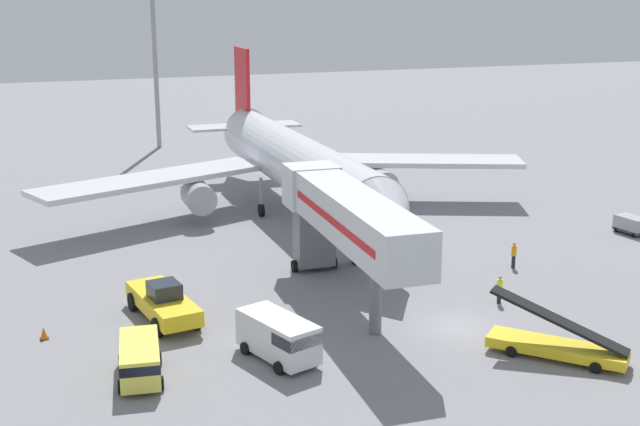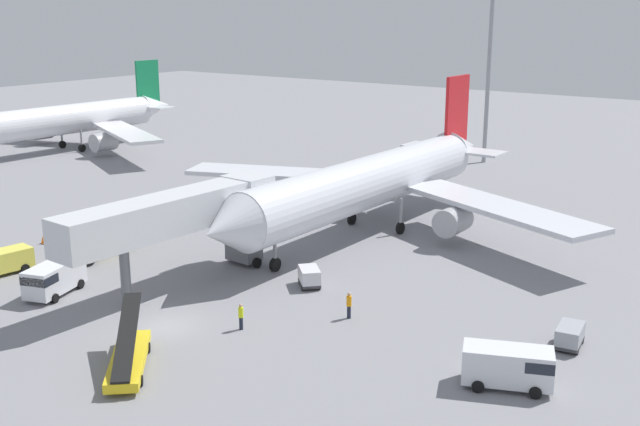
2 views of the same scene
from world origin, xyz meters
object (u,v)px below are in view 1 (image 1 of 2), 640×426
object	(u,v)px
airplane_at_gate	(293,162)
baggage_cart_mid_right	(631,224)
jet_bridge	(344,216)
safety_cone_alpha	(44,333)
pushback_tug	(163,302)
belt_loader_truck	(557,344)
baggage_cart_near_center	(417,252)
ground_crew_worker_midground	(500,289)
ground_crew_worker_foreground	(514,254)
service_van_far_right	(140,359)
service_van_outer_right	(280,336)

from	to	relation	value
airplane_at_gate	baggage_cart_mid_right	world-z (taller)	airplane_at_gate
jet_bridge	safety_cone_alpha	size ratio (longest dim) A/B	25.99
pushback_tug	belt_loader_truck	distance (m)	22.15
jet_bridge	belt_loader_truck	distance (m)	14.67
baggage_cart_near_center	ground_crew_worker_midground	size ratio (longest dim) A/B	1.46
baggage_cart_mid_right	ground_crew_worker_foreground	distance (m)	14.09
belt_loader_truck	ground_crew_worker_midground	size ratio (longest dim) A/B	3.70
jet_bridge	airplane_at_gate	bearing A→B (deg)	79.85
baggage_cart_mid_right	pushback_tug	bearing A→B (deg)	-172.29
service_van_far_right	jet_bridge	bearing A→B (deg)	26.68
jet_bridge	baggage_cart_near_center	xyz separation A→B (m)	(7.66, 5.08, -4.63)
service_van_far_right	service_van_outer_right	xyz separation A→B (m)	(7.16, -0.21, 0.23)
service_van_outer_right	baggage_cart_mid_right	distance (m)	35.68
pushback_tug	belt_loader_truck	xyz separation A→B (m)	(18.25, -12.54, -0.31)
pushback_tug	service_van_outer_right	world-z (taller)	pushback_tug
baggage_cart_near_center	ground_crew_worker_foreground	world-z (taller)	ground_crew_worker_foreground
airplane_at_gate	ground_crew_worker_midground	distance (m)	25.21
pushback_tug	safety_cone_alpha	world-z (taller)	pushback_tug
airplane_at_gate	safety_cone_alpha	xyz separation A→B (m)	(-21.44, -20.41, -4.33)
baggage_cart_near_center	safety_cone_alpha	distance (m)	25.92
jet_bridge	safety_cone_alpha	xyz separation A→B (m)	(-17.77, 0.09, -5.07)
ground_crew_worker_foreground	safety_cone_alpha	xyz separation A→B (m)	(-31.19, -1.61, -0.62)
airplane_at_gate	baggage_cart_mid_right	bearing A→B (deg)	-32.37
pushback_tug	service_van_outer_right	size ratio (longest dim) A/B	1.37
jet_bridge	baggage_cart_near_center	size ratio (longest dim) A/B	7.30
pushback_tug	ground_crew_worker_foreground	bearing A→B (deg)	2.48
baggage_cart_near_center	ground_crew_worker_foreground	size ratio (longest dim) A/B	1.40
airplane_at_gate	service_van_outer_right	xyz separation A→B (m)	(-10.06, -27.52, -3.38)
safety_cone_alpha	jet_bridge	bearing A→B (deg)	-0.30
airplane_at_gate	belt_loader_truck	bearing A→B (deg)	-83.76
service_van_far_right	service_van_outer_right	world-z (taller)	service_van_outer_right
service_van_far_right	baggage_cart_mid_right	distance (m)	42.37
belt_loader_truck	safety_cone_alpha	distance (m)	27.71
belt_loader_truck	service_van_outer_right	world-z (taller)	belt_loader_truck
pushback_tug	safety_cone_alpha	distance (m)	6.79
airplane_at_gate	baggage_cart_near_center	world-z (taller)	airplane_at_gate
belt_loader_truck	ground_crew_worker_midground	bearing A→B (deg)	79.03
jet_bridge	belt_loader_truck	bearing A→B (deg)	-58.78
airplane_at_gate	pushback_tug	xyz separation A→B (m)	(-14.71, -19.87, -3.59)
airplane_at_gate	ground_crew_worker_foreground	bearing A→B (deg)	-62.59
service_van_outer_right	safety_cone_alpha	bearing A→B (deg)	147.99
pushback_tug	belt_loader_truck	world-z (taller)	belt_loader_truck
pushback_tug	airplane_at_gate	bearing A→B (deg)	53.48
pushback_tug	ground_crew_worker_midground	distance (m)	20.32
airplane_at_gate	baggage_cart_mid_right	xyz separation A→B (m)	(23.24, -14.73, -3.92)
belt_loader_truck	ground_crew_worker_midground	xyz separation A→B (m)	(1.55, 8.01, 0.16)
baggage_cart_mid_right	ground_crew_worker_foreground	xyz separation A→B (m)	(-13.49, -4.08, 0.21)
belt_loader_truck	ground_crew_worker_midground	distance (m)	8.16
belt_loader_truck	baggage_cart_near_center	world-z (taller)	belt_loader_truck
service_van_far_right	ground_crew_worker_foreground	xyz separation A→B (m)	(26.97, 8.51, -0.10)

